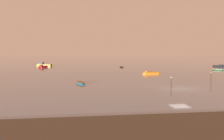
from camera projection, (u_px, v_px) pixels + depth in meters
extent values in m
plane|color=gray|center=(180.00, 89.00, 32.96)|extent=(800.00, 800.00, 0.00)
ellipsoid|color=#23602D|center=(218.00, 70.00, 68.27)|extent=(2.98, 3.06, 0.50)
cube|color=silver|center=(218.00, 69.00, 68.25)|extent=(2.79, 2.86, 0.07)
cube|color=silver|center=(218.00, 69.00, 68.26)|extent=(0.85, 0.82, 0.05)
cube|color=black|center=(218.00, 66.00, 86.52)|extent=(3.89, 2.64, 0.71)
cone|color=black|center=(224.00, 66.00, 86.13)|extent=(1.54, 1.72, 1.42)
cube|color=black|center=(219.00, 65.00, 86.50)|extent=(3.97, 2.69, 0.08)
cube|color=black|center=(220.00, 65.00, 86.37)|extent=(0.46, 0.55, 0.39)
cube|color=black|center=(213.00, 66.00, 86.89)|extent=(0.30, 0.34, 0.50)
ellipsoid|color=black|center=(122.00, 67.00, 82.69)|extent=(1.33, 3.17, 0.49)
cube|color=brown|center=(122.00, 66.00, 82.67)|extent=(1.29, 2.92, 0.06)
cube|color=brown|center=(122.00, 67.00, 82.68)|extent=(0.96, 0.28, 0.05)
cube|color=orange|center=(151.00, 73.00, 55.51)|extent=(3.68, 2.16, 0.68)
cone|color=orange|center=(144.00, 74.00, 54.87)|extent=(1.35, 1.56, 1.36)
cube|color=brown|center=(151.00, 72.00, 55.47)|extent=(3.76, 2.20, 0.08)
cube|color=brown|center=(149.00, 71.00, 55.28)|extent=(0.39, 0.51, 0.38)
cube|color=black|center=(157.00, 73.00, 56.09)|extent=(0.27, 0.31, 0.48)
cube|color=gold|center=(45.00, 65.00, 90.74)|extent=(5.36, 3.06, 0.99)
cone|color=gold|center=(38.00, 65.00, 90.91)|extent=(1.94, 2.26, 1.99)
cube|color=black|center=(45.00, 64.00, 90.72)|extent=(5.48, 3.12, 0.11)
cube|color=black|center=(42.00, 63.00, 90.76)|extent=(1.50, 1.78, 0.77)
cube|color=#384751|center=(40.00, 63.00, 90.79)|extent=(0.57, 1.53, 0.61)
cube|color=black|center=(51.00, 65.00, 90.58)|extent=(0.38, 0.45, 0.71)
ellipsoid|color=#197084|center=(80.00, 83.00, 38.09)|extent=(1.89, 3.11, 0.46)
cube|color=brown|center=(80.00, 82.00, 38.07)|extent=(1.80, 2.88, 0.06)
cube|color=brown|center=(80.00, 82.00, 38.08)|extent=(0.92, 0.47, 0.05)
cube|color=red|center=(43.00, 67.00, 81.88)|extent=(2.94, 4.05, 0.74)
cone|color=red|center=(40.00, 67.00, 80.00)|extent=(1.82, 1.67, 1.48)
cube|color=black|center=(43.00, 66.00, 81.82)|extent=(3.00, 4.14, 0.08)
cube|color=black|center=(42.00, 65.00, 81.29)|extent=(0.58, 0.50, 0.41)
cube|color=black|center=(46.00, 66.00, 83.62)|extent=(0.36, 0.33, 0.52)
cylinder|color=#3D3323|center=(171.00, 83.00, 33.93)|extent=(0.18, 0.18, 1.72)
cylinder|color=silver|center=(171.00, 77.00, 33.87)|extent=(0.22, 0.22, 0.08)
cylinder|color=#4E3323|center=(211.00, 78.00, 39.20)|extent=(0.18, 0.18, 1.94)
cylinder|color=silver|center=(211.00, 73.00, 39.13)|extent=(0.22, 0.22, 0.08)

